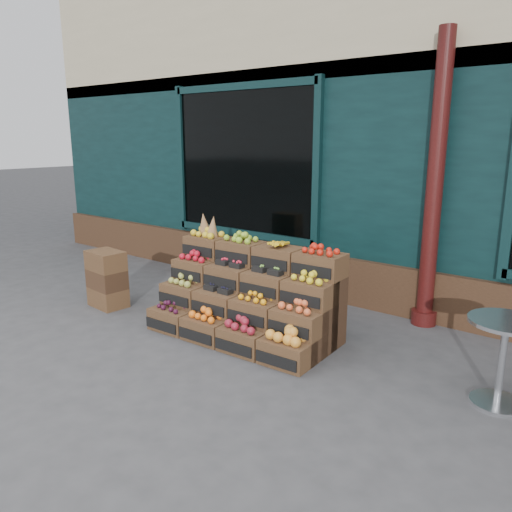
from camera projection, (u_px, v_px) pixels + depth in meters
The scene contains 6 objects.
ground at pixel (228, 355), 4.93m from camera, with size 60.00×60.00×0.00m, color #3D3D3F.
shop_facade at pixel (431, 118), 8.26m from camera, with size 12.00×6.24×4.80m.
crate_display at pixel (248, 300), 5.40m from camera, with size 2.03×1.06×1.24m.
spare_crates at pixel (107, 279), 6.28m from camera, with size 0.50×0.37×0.72m.
bistro_table at pixel (503, 352), 3.93m from camera, with size 0.58×0.58×0.72m.
shopkeeper at pixel (295, 214), 7.62m from camera, with size 0.69×0.45×1.89m, color #1C6534.
Camera 1 is at (3.05, -3.40, 2.11)m, focal length 35.00 mm.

